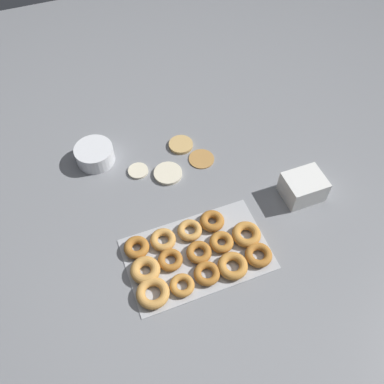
{
  "coord_description": "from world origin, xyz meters",
  "views": [
    {
      "loc": [
        -0.38,
        -0.93,
        1.26
      ],
      "look_at": [
        -0.07,
        -0.1,
        0.04
      ],
      "focal_mm": 38.0,
      "sensor_mm": 36.0,
      "label": 1
    }
  ],
  "objects_px": {
    "donut_tray": "(195,255)",
    "pancake_3": "(201,159)",
    "batter_bowl": "(95,154)",
    "container_stack": "(303,187)",
    "pancake_0": "(181,145)",
    "pancake_1": "(168,173)",
    "pancake_2": "(138,171)"
  },
  "relations": [
    {
      "from": "batter_bowl",
      "to": "container_stack",
      "type": "height_order",
      "value": "container_stack"
    },
    {
      "from": "donut_tray",
      "to": "container_stack",
      "type": "relative_size",
      "value": 3.36
    },
    {
      "from": "donut_tray",
      "to": "pancake_3",
      "type": "bearing_deg",
      "value": 65.52
    },
    {
      "from": "donut_tray",
      "to": "container_stack",
      "type": "distance_m",
      "value": 0.48
    },
    {
      "from": "donut_tray",
      "to": "container_stack",
      "type": "height_order",
      "value": "container_stack"
    },
    {
      "from": "pancake_1",
      "to": "batter_bowl",
      "type": "xyz_separation_m",
      "value": [
        -0.25,
        0.18,
        0.03
      ]
    },
    {
      "from": "pancake_2",
      "to": "pancake_3",
      "type": "distance_m",
      "value": 0.26
    },
    {
      "from": "donut_tray",
      "to": "batter_bowl",
      "type": "xyz_separation_m",
      "value": [
        -0.22,
        0.55,
        0.02
      ]
    },
    {
      "from": "pancake_2",
      "to": "pancake_3",
      "type": "relative_size",
      "value": 0.77
    },
    {
      "from": "pancake_0",
      "to": "pancake_2",
      "type": "height_order",
      "value": "pancake_0"
    },
    {
      "from": "pancake_1",
      "to": "pancake_3",
      "type": "xyz_separation_m",
      "value": [
        0.15,
        0.03,
        -0.0
      ]
    },
    {
      "from": "pancake_0",
      "to": "pancake_3",
      "type": "distance_m",
      "value": 0.11
    },
    {
      "from": "container_stack",
      "to": "pancake_3",
      "type": "bearing_deg",
      "value": 133.95
    },
    {
      "from": "container_stack",
      "to": "batter_bowl",
      "type": "bearing_deg",
      "value": 146.96
    },
    {
      "from": "pancake_0",
      "to": "pancake_3",
      "type": "height_order",
      "value": "pancake_0"
    },
    {
      "from": "donut_tray",
      "to": "batter_bowl",
      "type": "relative_size",
      "value": 3.19
    },
    {
      "from": "pancake_0",
      "to": "pancake_2",
      "type": "bearing_deg",
      "value": -161.3
    },
    {
      "from": "pancake_3",
      "to": "donut_tray",
      "type": "relative_size",
      "value": 0.21
    },
    {
      "from": "pancake_0",
      "to": "pancake_1",
      "type": "xyz_separation_m",
      "value": [
        -0.1,
        -0.13,
        0.0
      ]
    },
    {
      "from": "batter_bowl",
      "to": "container_stack",
      "type": "distance_m",
      "value": 0.82
    },
    {
      "from": "pancake_0",
      "to": "batter_bowl",
      "type": "height_order",
      "value": "batter_bowl"
    },
    {
      "from": "donut_tray",
      "to": "container_stack",
      "type": "bearing_deg",
      "value": 12.46
    },
    {
      "from": "pancake_0",
      "to": "pancake_2",
      "type": "distance_m",
      "value": 0.22
    },
    {
      "from": "pancake_1",
      "to": "donut_tray",
      "type": "distance_m",
      "value": 0.38
    },
    {
      "from": "pancake_1",
      "to": "batter_bowl",
      "type": "bearing_deg",
      "value": 144.69
    },
    {
      "from": "pancake_0",
      "to": "donut_tray",
      "type": "distance_m",
      "value": 0.52
    },
    {
      "from": "pancake_1",
      "to": "pancake_2",
      "type": "distance_m",
      "value": 0.12
    },
    {
      "from": "pancake_1",
      "to": "pancake_3",
      "type": "relative_size",
      "value": 1.08
    },
    {
      "from": "pancake_0",
      "to": "pancake_1",
      "type": "relative_size",
      "value": 0.9
    },
    {
      "from": "pancake_1",
      "to": "pancake_2",
      "type": "height_order",
      "value": "pancake_1"
    },
    {
      "from": "pancake_0",
      "to": "pancake_2",
      "type": "relative_size",
      "value": 1.25
    },
    {
      "from": "pancake_0",
      "to": "batter_bowl",
      "type": "relative_size",
      "value": 0.65
    }
  ]
}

